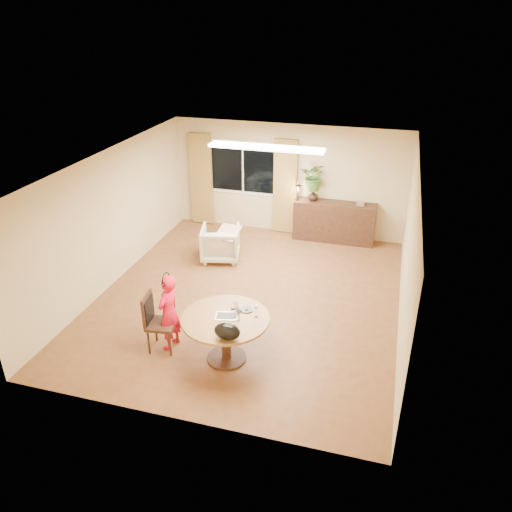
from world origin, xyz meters
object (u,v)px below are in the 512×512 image
at_px(dining_chair, 161,323).
at_px(armchair, 220,243).
at_px(dining_table, 226,327).
at_px(sideboard, 334,222).
at_px(child, 169,312).

xyz_separation_m(dining_chair, armchair, (-0.18, 3.27, -0.12)).
height_order(dining_table, dining_chair, dining_chair).
bearing_deg(sideboard, dining_chair, -112.62).
relative_size(dining_table, dining_chair, 1.36).
bearing_deg(sideboard, dining_table, -101.35).
height_order(dining_chair, sideboard, dining_chair).
bearing_deg(sideboard, child, -112.00).
relative_size(dining_chair, child, 0.76).
distance_m(dining_table, sideboard, 4.97).
xyz_separation_m(dining_table, child, (-0.96, 0.07, 0.04)).
bearing_deg(armchair, child, 81.06).
distance_m(dining_table, armchair, 3.48).
distance_m(child, sideboard, 5.18).
bearing_deg(child, dining_chair, -37.40).
height_order(child, sideboard, child).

